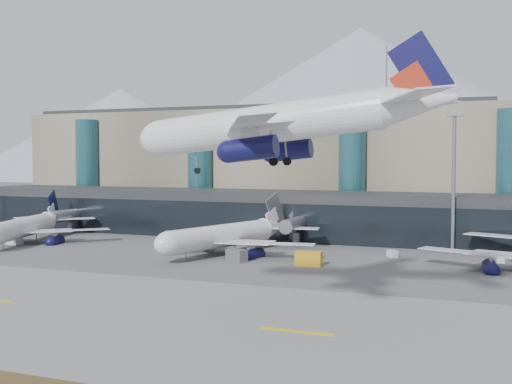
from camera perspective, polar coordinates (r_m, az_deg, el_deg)
ground at (r=86.60m, az=-6.07°, el=-8.53°), size 900.00×900.00×0.00m
runway_strip at (r=73.95m, az=-11.55°, el=-10.57°), size 400.00×40.00×0.04m
runway_markings at (r=73.94m, az=-11.55°, el=-10.54°), size 128.00×1.00×0.02m
concourse at (r=139.16m, az=4.98°, el=-2.09°), size 170.00×27.00×10.00m
terminal_main at (r=177.28m, az=0.22°, el=2.40°), size 130.00×30.00×31.00m
teal_towers at (r=158.81m, az=1.49°, el=1.82°), size 116.40×19.40×46.00m
mountain_ridge at (r=456.66m, az=18.65°, el=6.42°), size 910.00×400.00×110.00m
lightmast_mid at (r=123.56m, az=17.16°, el=1.54°), size 3.00×1.20×25.60m
hero_jet at (r=67.51m, az=3.85°, el=7.23°), size 35.21×36.17×11.65m
jet_parked_left at (r=141.91m, az=-19.43°, el=-2.41°), size 34.07×35.73×11.47m
jet_parked_mid at (r=118.04m, az=-2.00°, el=-3.23°), size 35.31×36.97×11.87m
veh_a at (r=138.36m, az=-20.72°, el=-3.98°), size 3.50×2.20×1.87m
veh_b at (r=136.31m, az=-5.09°, el=-4.00°), size 1.78×2.59×1.40m
veh_c at (r=108.33m, az=-1.73°, el=-5.65°), size 4.09×3.27×2.01m
veh_d at (r=114.86m, az=21.16°, el=-5.50°), size 2.13×2.82×1.43m
veh_f at (r=149.64m, az=-21.60°, el=-3.50°), size 2.19×3.45×1.80m
veh_g at (r=115.48m, az=12.02°, el=-5.38°), size 2.24×2.34×1.20m
veh_h at (r=104.24m, az=4.70°, el=-5.91°), size 4.39×2.64×2.31m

